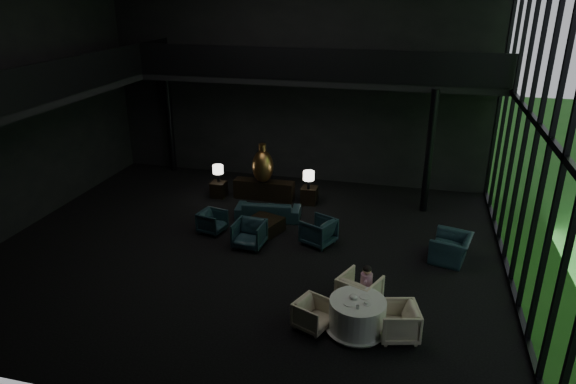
% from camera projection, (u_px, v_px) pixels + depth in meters
% --- Properties ---
extents(floor, '(14.00, 12.00, 0.02)m').
position_uv_depth(floor, '(247.00, 249.00, 14.44)').
color(floor, black).
rests_on(floor, ground).
extents(wall_back, '(14.00, 0.04, 8.00)m').
position_uv_depth(wall_back, '(297.00, 73.00, 18.35)').
color(wall_back, black).
rests_on(wall_back, ground).
extents(wall_front, '(14.00, 0.04, 8.00)m').
position_uv_depth(wall_front, '(110.00, 196.00, 7.55)').
color(wall_front, black).
rests_on(wall_front, ground).
extents(wall_left, '(0.04, 12.00, 8.00)m').
position_uv_depth(wall_left, '(8.00, 95.00, 14.54)').
color(wall_left, black).
rests_on(wall_left, ground).
extents(curtain_wall, '(0.20, 12.00, 8.00)m').
position_uv_depth(curtain_wall, '(539.00, 126.00, 11.37)').
color(curtain_wall, black).
rests_on(curtain_wall, ground).
extents(mezzanine_left, '(2.00, 12.00, 0.25)m').
position_uv_depth(mezzanine_left, '(38.00, 97.00, 14.31)').
color(mezzanine_left, black).
rests_on(mezzanine_left, wall_left).
extents(mezzanine_back, '(12.00, 2.00, 0.25)m').
position_uv_depth(mezzanine_back, '(319.00, 78.00, 17.22)').
color(mezzanine_back, black).
rests_on(mezzanine_back, wall_back).
extents(railing_left, '(0.06, 12.00, 1.00)m').
position_uv_depth(railing_left, '(66.00, 77.00, 13.86)').
color(railing_left, black).
rests_on(railing_left, mezzanine_left).
extents(railing_back, '(12.00, 0.06, 1.00)m').
position_uv_depth(railing_back, '(313.00, 64.00, 16.10)').
color(railing_back, black).
rests_on(railing_back, mezzanine_back).
extents(column_nw, '(0.24, 0.24, 4.00)m').
position_uv_depth(column_nw, '(170.00, 121.00, 19.96)').
color(column_nw, black).
rests_on(column_nw, floor).
extents(column_ne, '(0.24, 0.24, 4.00)m').
position_uv_depth(column_ne, '(429.00, 152.00, 16.20)').
color(column_ne, black).
rests_on(column_ne, floor).
extents(console, '(2.09, 0.47, 0.66)m').
position_uv_depth(console, '(264.00, 190.00, 17.74)').
color(console, black).
rests_on(console, floor).
extents(bronze_urn, '(0.72, 0.72, 1.35)m').
position_uv_depth(bronze_urn, '(263.00, 166.00, 17.31)').
color(bronze_urn, '#A27135').
rests_on(bronze_urn, console).
extents(side_table_left, '(0.49, 0.49, 0.54)m').
position_uv_depth(side_table_left, '(219.00, 189.00, 17.95)').
color(side_table_left, black).
rests_on(side_table_left, floor).
extents(table_lamp_left, '(0.36, 0.36, 0.61)m').
position_uv_depth(table_lamp_left, '(218.00, 170.00, 17.71)').
color(table_lamp_left, black).
rests_on(table_lamp_left, side_table_left).
extents(side_table_right, '(0.52, 0.52, 0.57)m').
position_uv_depth(side_table_right, '(309.00, 195.00, 17.40)').
color(side_table_right, black).
rests_on(side_table_right, floor).
extents(table_lamp_right, '(0.37, 0.37, 0.62)m').
position_uv_depth(table_lamp_right, '(309.00, 176.00, 16.99)').
color(table_lamp_right, black).
rests_on(table_lamp_right, side_table_right).
extents(sofa, '(2.03, 0.80, 0.77)m').
position_uv_depth(sofa, '(268.00, 207.00, 16.21)').
color(sofa, '#21313F').
rests_on(sofa, floor).
extents(lounge_armchair_west, '(0.75, 0.78, 0.70)m').
position_uv_depth(lounge_armchair_west, '(212.00, 221.00, 15.33)').
color(lounge_armchair_west, '#1D2F3C').
rests_on(lounge_armchair_west, floor).
extents(lounge_armchair_east, '(1.15, 1.17, 0.93)m').
position_uv_depth(lounge_armchair_east, '(318.00, 229.00, 14.59)').
color(lounge_armchair_east, black).
rests_on(lounge_armchair_east, floor).
extents(lounge_armchair_south, '(0.95, 0.89, 0.92)m').
position_uv_depth(lounge_armchair_south, '(249.00, 232.00, 14.42)').
color(lounge_armchair_south, black).
rests_on(lounge_armchair_south, floor).
extents(window_armchair, '(0.99, 1.29, 1.01)m').
position_uv_depth(window_armchair, '(451.00, 243.00, 13.68)').
color(window_armchair, black).
rests_on(window_armchair, floor).
extents(coffee_table, '(1.20, 1.20, 0.42)m').
position_uv_depth(coffee_table, '(264.00, 225.00, 15.38)').
color(coffee_table, black).
rests_on(coffee_table, floor).
extents(dining_table, '(1.36, 1.36, 0.75)m').
position_uv_depth(dining_table, '(357.00, 317.00, 10.91)').
color(dining_table, white).
rests_on(dining_table, floor).
extents(dining_chair_north, '(1.20, 1.17, 0.96)m').
position_uv_depth(dining_chair_north, '(360.00, 288.00, 11.71)').
color(dining_chair_north, beige).
rests_on(dining_chair_north, floor).
extents(dining_chair_east, '(0.98, 1.02, 0.87)m').
position_uv_depth(dining_chair_east, '(398.00, 319.00, 10.67)').
color(dining_chair_east, beige).
rests_on(dining_chair_east, floor).
extents(dining_chair_west, '(0.81, 0.83, 0.67)m').
position_uv_depth(dining_chair_west, '(313.00, 314.00, 11.01)').
color(dining_chair_west, beige).
rests_on(dining_chair_west, floor).
extents(child, '(0.27, 0.27, 0.59)m').
position_uv_depth(child, '(367.00, 278.00, 11.62)').
color(child, '#CDA4AF').
rests_on(child, dining_chair_north).
extents(plate_a, '(0.28, 0.28, 0.01)m').
position_uv_depth(plate_a, '(349.00, 304.00, 10.64)').
color(plate_a, white).
rests_on(plate_a, dining_table).
extents(plate_b, '(0.25, 0.25, 0.02)m').
position_uv_depth(plate_b, '(365.00, 297.00, 10.87)').
color(plate_b, white).
rests_on(plate_b, dining_table).
extents(saucer, '(0.18, 0.18, 0.01)m').
position_uv_depth(saucer, '(367.00, 304.00, 10.63)').
color(saucer, white).
rests_on(saucer, dining_table).
extents(coffee_cup, '(0.09, 0.09, 0.06)m').
position_uv_depth(coffee_cup, '(366.00, 302.00, 10.62)').
color(coffee_cup, white).
rests_on(coffee_cup, saucer).
extents(cereal_bowl, '(0.18, 0.18, 0.09)m').
position_uv_depth(cereal_bowl, '(353.00, 297.00, 10.81)').
color(cereal_bowl, white).
rests_on(cereal_bowl, dining_table).
extents(cream_pot, '(0.09, 0.09, 0.08)m').
position_uv_depth(cream_pot, '(358.00, 307.00, 10.48)').
color(cream_pot, '#99999E').
rests_on(cream_pot, dining_table).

